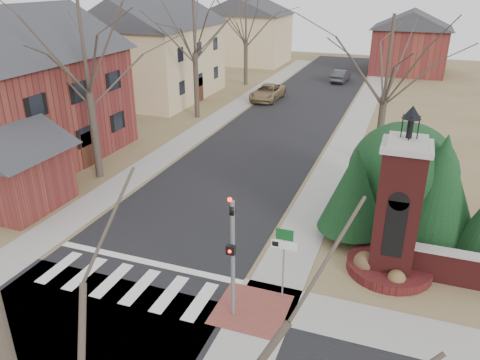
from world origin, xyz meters
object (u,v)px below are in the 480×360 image
at_px(traffic_signal_pole, 232,248).
at_px(sign_post, 284,250).
at_px(brick_gate_monument, 396,221).
at_px(pickup_truck, 267,92).
at_px(distant_car, 341,76).

distance_m(traffic_signal_pole, sign_post, 2.02).
height_order(sign_post, brick_gate_monument, brick_gate_monument).
xyz_separation_m(sign_post, brick_gate_monument, (3.41, 3.01, 0.22)).
bearing_deg(traffic_signal_pole, sign_post, 47.57).
relative_size(pickup_truck, distant_car, 1.27).
height_order(traffic_signal_pole, distant_car, traffic_signal_pole).
bearing_deg(brick_gate_monument, traffic_signal_pole, -136.76).
distance_m(brick_gate_monument, pickup_truck, 27.43).
relative_size(traffic_signal_pole, brick_gate_monument, 0.69).
bearing_deg(pickup_truck, brick_gate_monument, -61.24).
height_order(sign_post, pickup_truck, sign_post).
bearing_deg(pickup_truck, sign_post, -70.01).
bearing_deg(traffic_signal_pole, pickup_truck, 104.95).
height_order(traffic_signal_pole, sign_post, traffic_signal_pole).
relative_size(sign_post, distant_car, 0.71).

